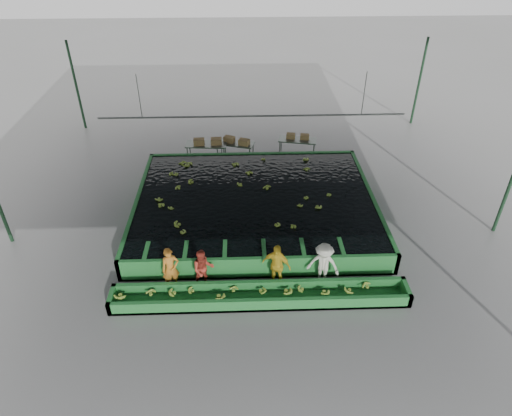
{
  "coord_description": "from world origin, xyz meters",
  "views": [
    {
      "loc": [
        -0.53,
        -14.5,
        11.3
      ],
      "look_at": [
        0.0,
        0.5,
        1.0
      ],
      "focal_mm": 32.0,
      "sensor_mm": 36.0,
      "label": 1
    }
  ],
  "objects_px": {
    "packing_table_right": "(297,147)",
    "box_stack_left": "(208,144)",
    "flotation_tank": "(255,205)",
    "packing_table_left": "(207,152)",
    "worker_d": "(323,264)",
    "box_stack_right": "(298,139)",
    "worker_c": "(276,265)",
    "sorting_trough": "(260,296)",
    "box_stack_mid": "(237,143)",
    "worker_a": "(171,269)",
    "worker_b": "(203,269)",
    "packing_table_mid": "(235,150)"
  },
  "relations": [
    {
      "from": "box_stack_mid",
      "to": "worker_c",
      "type": "bearing_deg",
      "value": -81.77
    },
    {
      "from": "flotation_tank",
      "to": "packing_table_right",
      "type": "xyz_separation_m",
      "value": [
        2.38,
        5.37,
        -0.01
      ]
    },
    {
      "from": "sorting_trough",
      "to": "packing_table_left",
      "type": "height_order",
      "value": "packing_table_left"
    },
    {
      "from": "worker_d",
      "to": "packing_table_left",
      "type": "height_order",
      "value": "worker_d"
    },
    {
      "from": "flotation_tank",
      "to": "box_stack_left",
      "type": "relative_size",
      "value": 7.1
    },
    {
      "from": "packing_table_right",
      "to": "box_stack_left",
      "type": "height_order",
      "value": "box_stack_left"
    },
    {
      "from": "worker_c",
      "to": "packing_table_right",
      "type": "xyz_separation_m",
      "value": [
        1.8,
        9.67,
        -0.42
      ]
    },
    {
      "from": "box_stack_right",
      "to": "worker_a",
      "type": "bearing_deg",
      "value": -119.01
    },
    {
      "from": "flotation_tank",
      "to": "packing_table_mid",
      "type": "bearing_deg",
      "value": 99.48
    },
    {
      "from": "box_stack_mid",
      "to": "box_stack_right",
      "type": "bearing_deg",
      "value": 7.4
    },
    {
      "from": "flotation_tank",
      "to": "box_stack_right",
      "type": "height_order",
      "value": "box_stack_right"
    },
    {
      "from": "flotation_tank",
      "to": "worker_d",
      "type": "relative_size",
      "value": 5.83
    },
    {
      "from": "packing_table_left",
      "to": "worker_d",
      "type": "bearing_deg",
      "value": -63.93
    },
    {
      "from": "flotation_tank",
      "to": "box_stack_right",
      "type": "distance_m",
      "value": 5.98
    },
    {
      "from": "sorting_trough",
      "to": "packing_table_right",
      "type": "xyz_separation_m",
      "value": [
        2.38,
        10.47,
        0.19
      ]
    },
    {
      "from": "worker_a",
      "to": "worker_c",
      "type": "xyz_separation_m",
      "value": [
        3.6,
        0.0,
        0.04
      ]
    },
    {
      "from": "worker_a",
      "to": "box_stack_left",
      "type": "bearing_deg",
      "value": 64.64
    },
    {
      "from": "worker_d",
      "to": "worker_a",
      "type": "bearing_deg",
      "value": -161.4
    },
    {
      "from": "flotation_tank",
      "to": "box_stack_left",
      "type": "distance_m",
      "value": 5.38
    },
    {
      "from": "worker_b",
      "to": "box_stack_mid",
      "type": "relative_size",
      "value": 1.16
    },
    {
      "from": "worker_a",
      "to": "box_stack_left",
      "type": "relative_size",
      "value": 1.17
    },
    {
      "from": "sorting_trough",
      "to": "box_stack_left",
      "type": "bearing_deg",
      "value": 102.6
    },
    {
      "from": "worker_d",
      "to": "packing_table_mid",
      "type": "height_order",
      "value": "worker_d"
    },
    {
      "from": "worker_a",
      "to": "packing_table_mid",
      "type": "xyz_separation_m",
      "value": [
        2.17,
        9.42,
        -0.39
      ]
    },
    {
      "from": "worker_d",
      "to": "worker_c",
      "type": "bearing_deg",
      "value": -161.4
    },
    {
      "from": "flotation_tank",
      "to": "packing_table_left",
      "type": "relative_size",
      "value": 4.85
    },
    {
      "from": "box_stack_mid",
      "to": "worker_d",
      "type": "bearing_deg",
      "value": -72.4
    },
    {
      "from": "packing_table_right",
      "to": "worker_c",
      "type": "bearing_deg",
      "value": -100.53
    },
    {
      "from": "flotation_tank",
      "to": "box_stack_right",
      "type": "xyz_separation_m",
      "value": [
        2.39,
        5.47,
        0.44
      ]
    },
    {
      "from": "worker_b",
      "to": "box_stack_right",
      "type": "relative_size",
      "value": 1.33
    },
    {
      "from": "worker_d",
      "to": "box_stack_left",
      "type": "distance_m",
      "value": 10.18
    },
    {
      "from": "box_stack_right",
      "to": "packing_table_right",
      "type": "bearing_deg",
      "value": -97.82
    },
    {
      "from": "worker_c",
      "to": "box_stack_left",
      "type": "height_order",
      "value": "worker_c"
    },
    {
      "from": "worker_a",
      "to": "worker_b",
      "type": "relative_size",
      "value": 1.06
    },
    {
      "from": "sorting_trough",
      "to": "worker_c",
      "type": "relative_size",
      "value": 5.77
    },
    {
      "from": "sorting_trough",
      "to": "box_stack_mid",
      "type": "bearing_deg",
      "value": 94.35
    },
    {
      "from": "box_stack_left",
      "to": "packing_table_right",
      "type": "bearing_deg",
      "value": 6.17
    },
    {
      "from": "packing_table_mid",
      "to": "box_stack_right",
      "type": "relative_size",
      "value": 1.63
    },
    {
      "from": "packing_table_right",
      "to": "worker_b",
      "type": "bearing_deg",
      "value": -113.98
    },
    {
      "from": "worker_d",
      "to": "packing_table_left",
      "type": "distance_m",
      "value": 10.27
    },
    {
      "from": "packing_table_mid",
      "to": "box_stack_mid",
      "type": "distance_m",
      "value": 0.45
    },
    {
      "from": "packing_table_left",
      "to": "box_stack_left",
      "type": "relative_size",
      "value": 1.46
    },
    {
      "from": "worker_c",
      "to": "packing_table_mid",
      "type": "height_order",
      "value": "worker_c"
    },
    {
      "from": "worker_a",
      "to": "box_stack_left",
      "type": "xyz_separation_m",
      "value": [
        0.79,
        9.17,
        0.11
      ]
    },
    {
      "from": "worker_c",
      "to": "box_stack_left",
      "type": "relative_size",
      "value": 1.23
    },
    {
      "from": "flotation_tank",
      "to": "worker_c",
      "type": "relative_size",
      "value": 5.77
    },
    {
      "from": "flotation_tank",
      "to": "box_stack_right",
      "type": "bearing_deg",
      "value": 66.37
    },
    {
      "from": "packing_table_left",
      "to": "box_stack_right",
      "type": "relative_size",
      "value": 1.75
    },
    {
      "from": "worker_a",
      "to": "worker_c",
      "type": "height_order",
      "value": "worker_c"
    },
    {
      "from": "packing_table_left",
      "to": "box_stack_mid",
      "type": "height_order",
      "value": "box_stack_mid"
    }
  ]
}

